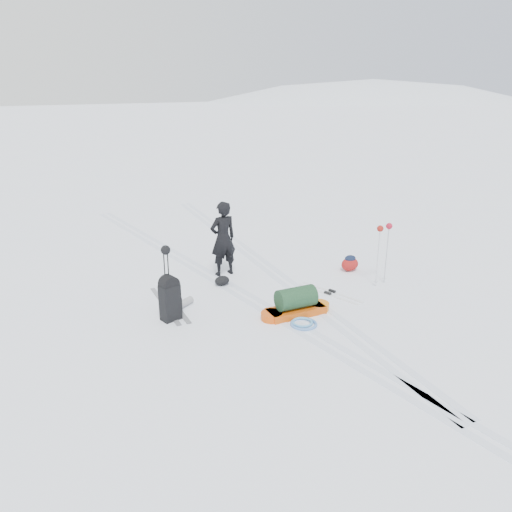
% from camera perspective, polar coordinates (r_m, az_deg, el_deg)
% --- Properties ---
extents(ground, '(200.00, 200.00, 0.00)m').
position_cam_1_polar(ground, '(10.48, -0.28, -5.20)').
color(ground, white).
rests_on(ground, ground).
extents(snow_hill_backdrop, '(359.50, 192.00, 162.45)m').
position_cam_1_polar(snow_hill_backdrop, '(135.84, 4.14, -13.45)').
color(snow_hill_backdrop, silver).
rests_on(snow_hill_backdrop, ground).
extents(ski_tracks, '(3.38, 17.97, 0.01)m').
position_cam_1_polar(ski_tracks, '(11.45, 0.07, -2.97)').
color(ski_tracks, silver).
rests_on(ski_tracks, ground).
extents(skier, '(0.65, 0.43, 1.78)m').
position_cam_1_polar(skier, '(11.64, -3.79, 1.98)').
color(skier, black).
rests_on(skier, ground).
extents(pulk_sled, '(1.52, 0.61, 0.57)m').
position_cam_1_polar(pulk_sled, '(9.86, 4.58, -5.52)').
color(pulk_sled, '#C2490B').
rests_on(pulk_sled, ground).
extents(expedition_rucksack, '(0.88, 0.73, 0.91)m').
position_cam_1_polar(expedition_rucksack, '(9.74, -9.62, -4.76)').
color(expedition_rucksack, black).
rests_on(expedition_rucksack, ground).
extents(ski_poles_black, '(0.18, 0.19, 1.48)m').
position_cam_1_polar(ski_poles_black, '(9.48, -10.24, -0.34)').
color(ski_poles_black, black).
rests_on(ski_poles_black, ground).
extents(ski_poles_silver, '(0.45, 0.18, 1.41)m').
position_cam_1_polar(ski_poles_silver, '(11.29, 14.43, 2.41)').
color(ski_poles_silver, silver).
rests_on(ski_poles_silver, ground).
extents(touring_skis_grey, '(0.49, 2.00, 0.07)m').
position_cam_1_polar(touring_skis_grey, '(10.46, -9.86, -5.45)').
color(touring_skis_grey, gray).
rests_on(touring_skis_grey, ground).
extents(touring_skis_white, '(0.62, 1.62, 0.06)m').
position_cam_1_polar(touring_skis_white, '(10.96, 8.44, -4.20)').
color(touring_skis_white, silver).
rests_on(touring_skis_white, ground).
extents(rope_coil, '(0.68, 0.68, 0.06)m').
position_cam_1_polar(rope_coil, '(9.54, 5.42, -7.66)').
color(rope_coil, '#5183C6').
rests_on(rope_coil, ground).
extents(small_daypack, '(0.56, 0.54, 0.39)m').
position_cam_1_polar(small_daypack, '(12.29, 10.68, -0.81)').
color(small_daypack, maroon).
rests_on(small_daypack, ground).
extents(thermos_pair, '(0.17, 0.27, 0.26)m').
position_cam_1_polar(thermos_pair, '(10.25, -9.83, -5.33)').
color(thermos_pair, slate).
rests_on(thermos_pair, ground).
extents(stuff_sack, '(0.38, 0.31, 0.22)m').
position_cam_1_polar(stuff_sack, '(11.27, -3.91, -2.83)').
color(stuff_sack, black).
rests_on(stuff_sack, ground).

